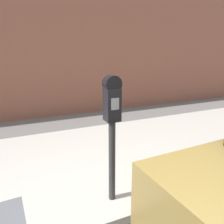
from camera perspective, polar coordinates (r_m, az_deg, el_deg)
The scene contains 3 objects.
sidewalk at distance 3.65m, azimuth -4.75°, elevation -12.23°, with size 24.00×2.80×0.11m.
building_facade at distance 6.30m, azimuth -15.48°, elevation 25.14°, with size 24.00×0.30×5.69m.
parking_meter at distance 2.29m, azimuth 0.00°, elevation -2.06°, with size 0.17×0.16×1.43m.
Camera 1 is at (-1.02, -0.86, 1.77)m, focal length 35.00 mm.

